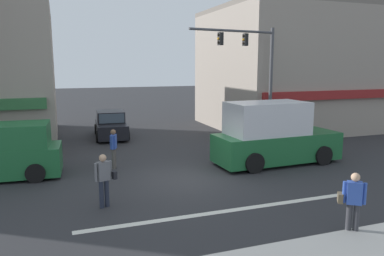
# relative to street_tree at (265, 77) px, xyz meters

# --- Properties ---
(ground_plane) EXTENTS (120.00, 120.00, 0.00)m
(ground_plane) POSITION_rel_street_tree_xyz_m (-6.90, -6.31, -3.61)
(ground_plane) COLOR #2B2B2D
(lane_marking_stripe) EXTENTS (9.00, 0.24, 0.01)m
(lane_marking_stripe) POSITION_rel_street_tree_xyz_m (-6.90, -9.81, -3.61)
(lane_marking_stripe) COLOR silver
(lane_marking_stripe) RESTS_ON ground
(building_right_corner) EXTENTS (12.90, 9.83, 8.10)m
(building_right_corner) POSITION_rel_street_tree_xyz_m (4.97, 3.07, 0.44)
(building_right_corner) COLOR gray
(building_right_corner) RESTS_ON ground
(street_tree) EXTENTS (2.90, 2.90, 5.08)m
(street_tree) POSITION_rel_street_tree_xyz_m (0.00, 0.00, 0.00)
(street_tree) COLOR #4C3823
(street_tree) RESTS_ON ground
(traffic_light_mast) EXTENTS (4.86, 0.79, 6.20)m
(traffic_light_mast) POSITION_rel_street_tree_xyz_m (-1.96, -2.42, 0.57)
(traffic_light_mast) COLOR #47474C
(traffic_light_mast) RESTS_ON ground
(van_waiting_far) EXTENTS (4.71, 2.27, 2.11)m
(van_waiting_far) POSITION_rel_street_tree_xyz_m (-13.76, -3.90, -2.60)
(van_waiting_far) COLOR #1E6033
(van_waiting_far) RESTS_ON ground
(box_truck_crossing_leftbound) EXTENTS (5.67, 2.39, 2.75)m
(box_truck_crossing_leftbound) POSITION_rel_street_tree_xyz_m (-2.74, -5.51, -2.36)
(box_truck_crossing_leftbound) COLOR #1E6033
(box_truck_crossing_leftbound) RESTS_ON ground
(sedan_approaching_near) EXTENTS (2.08, 4.20, 1.58)m
(sedan_approaching_near) POSITION_rel_street_tree_xyz_m (-8.63, 3.13, -2.90)
(sedan_approaching_near) COLOR black
(sedan_approaching_near) RESTS_ON ground
(pedestrian_foreground_with_bag) EXTENTS (0.61, 0.56, 1.67)m
(pedestrian_foreground_with_bag) POSITION_rel_street_tree_xyz_m (-4.67, -12.36, -2.66)
(pedestrian_foreground_with_bag) COLOR #333338
(pedestrian_foreground_with_bag) RESTS_ON ground
(pedestrian_mid_crossing) EXTENTS (0.69, 0.40, 1.67)m
(pedestrian_mid_crossing) POSITION_rel_street_tree_xyz_m (-10.35, -8.24, -2.66)
(pedestrian_mid_crossing) COLOR #232838
(pedestrian_mid_crossing) RESTS_ON ground
(pedestrian_far_side) EXTENTS (0.33, 0.54, 1.67)m
(pedestrian_far_side) POSITION_rel_street_tree_xyz_m (-9.46, -3.93, -2.66)
(pedestrian_far_side) COLOR #4C4742
(pedestrian_far_side) RESTS_ON ground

